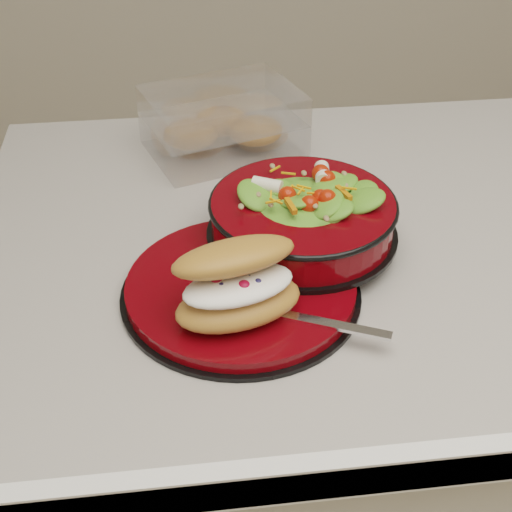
{
  "coord_description": "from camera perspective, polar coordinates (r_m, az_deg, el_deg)",
  "views": [
    {
      "loc": [
        -0.34,
        -0.75,
        1.42
      ],
      "look_at": [
        -0.26,
        -0.1,
        0.94
      ],
      "focal_mm": 50.0,
      "sensor_mm": 36.0,
      "label": 1
    }
  ],
  "objects": [
    {
      "name": "pastry_box",
      "position": [
        1.11,
        -2.67,
        10.6
      ],
      "size": [
        0.26,
        0.22,
        0.09
      ],
      "rotation": [
        0.0,
        0.0,
        0.32
      ],
      "color": "white",
      "rests_on": "island_counter"
    },
    {
      "name": "salad_bowl",
      "position": [
        0.87,
        3.76,
        3.67
      ],
      "size": [
        0.24,
        0.24,
        0.1
      ],
      "rotation": [
        0.0,
        0.0,
        -0.37
      ],
      "color": "black",
      "rests_on": "dinner_plate"
    },
    {
      "name": "croissant",
      "position": [
        0.74,
        -1.48,
        -2.24
      ],
      "size": [
        0.15,
        0.12,
        0.08
      ],
      "rotation": [
        0.0,
        0.0,
        0.27
      ],
      "color": "#C47E3C",
      "rests_on": "dinner_plate"
    },
    {
      "name": "fork",
      "position": [
        0.76,
        4.1,
        -5.08
      ],
      "size": [
        0.16,
        0.08,
        0.0
      ],
      "rotation": [
        0.0,
        0.0,
        1.15
      ],
      "color": "silver",
      "rests_on": "dinner_plate"
    },
    {
      "name": "dinner_plate",
      "position": [
        0.82,
        -1.16,
        -2.63
      ],
      "size": [
        0.28,
        0.28,
        0.02
      ],
      "rotation": [
        0.0,
        0.0,
        -0.34
      ],
      "color": "black",
      "rests_on": "island_counter"
    },
    {
      "name": "island_counter",
      "position": [
        1.27,
        11.73,
        -14.29
      ],
      "size": [
        1.24,
        0.74,
        0.9
      ],
      "color": "silver",
      "rests_on": "ground"
    }
  ]
}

